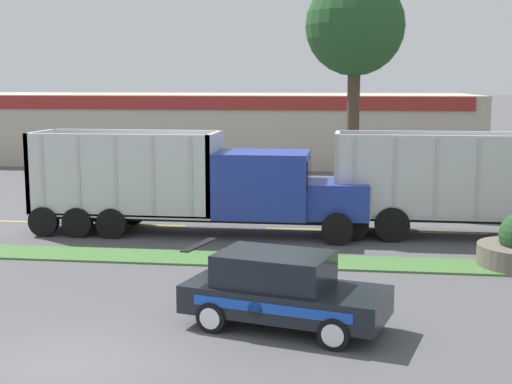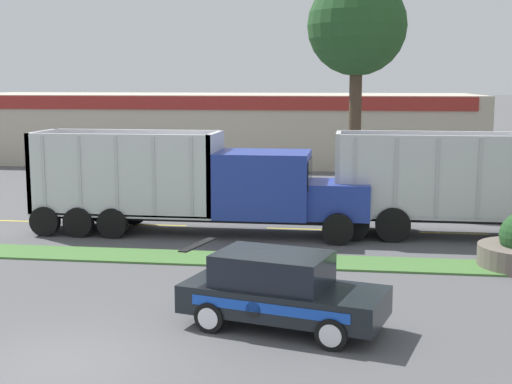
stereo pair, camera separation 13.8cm
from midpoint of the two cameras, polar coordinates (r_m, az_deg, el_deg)
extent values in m
plane|color=#515154|center=(14.13, -15.31, -13.30)|extent=(600.00, 600.00, 0.00)
cube|color=#477538|center=(21.64, -6.78, -5.21)|extent=(120.00, 1.64, 0.06)
cube|color=yellow|center=(28.62, -18.81, -2.23)|extent=(2.40, 0.14, 0.01)
cube|color=yellow|center=(26.69, -8.34, -2.63)|extent=(2.40, 0.14, 0.01)
cube|color=yellow|center=(25.76, 3.31, -2.96)|extent=(2.40, 0.14, 0.01)
cube|color=yellow|center=(25.94, 15.31, -3.18)|extent=(2.40, 0.14, 0.01)
cube|color=black|center=(25.00, -4.63, -1.93)|extent=(11.64, 1.37, 0.18)
cube|color=#23389E|center=(24.33, 6.45, -0.59)|extent=(2.06, 2.04, 1.21)
cube|color=#B7B7BC|center=(24.34, 8.94, -0.64)|extent=(0.06, 1.74, 1.03)
cube|color=#23389E|center=(24.44, 0.35, 0.68)|extent=(3.16, 2.49, 2.20)
cube|color=black|center=(24.25, 4.10, 1.51)|extent=(0.04, 2.11, 0.99)
cylinder|color=silver|center=(23.83, -3.91, 2.19)|extent=(0.14, 0.14, 1.44)
cube|color=silver|center=(25.64, -10.34, -1.44)|extent=(6.42, 2.49, 0.12)
cube|color=silver|center=(24.66, -3.48, 1.55)|extent=(0.16, 2.49, 2.78)
cube|color=silver|center=(26.57, -16.87, 1.71)|extent=(0.16, 2.49, 2.78)
cube|color=silver|center=(24.34, -11.26, 1.30)|extent=(6.42, 0.16, 2.78)
cube|color=silver|center=(26.54, -9.66, 1.95)|extent=(6.42, 0.16, 2.78)
cube|color=#BCBCC1|center=(25.19, -16.88, 1.34)|extent=(0.10, 0.04, 2.64)
cube|color=#BCBCC1|center=(24.69, -14.16, 1.31)|extent=(0.10, 0.04, 2.64)
cube|color=#BCBCC1|center=(24.25, -11.34, 1.27)|extent=(0.10, 0.04, 2.64)
cube|color=#BCBCC1|center=(23.87, -8.42, 1.23)|extent=(0.10, 0.04, 2.64)
cube|color=#BCBCC1|center=(23.55, -5.41, 1.18)|extent=(0.10, 0.04, 2.64)
cylinder|color=black|center=(23.27, 6.36, -2.99)|extent=(1.03, 0.30, 1.03)
cylinder|color=black|center=(25.67, 6.48, -1.88)|extent=(1.03, 0.30, 1.03)
cylinder|color=black|center=(25.50, -16.77, -2.28)|extent=(1.03, 0.30, 1.03)
cylinder|color=black|center=(27.70, -14.70, -1.33)|extent=(1.03, 0.30, 1.03)
cylinder|color=black|center=(25.03, -14.25, -2.38)|extent=(1.03, 0.30, 1.03)
cylinder|color=black|center=(27.27, -12.36, -1.40)|extent=(1.03, 0.30, 1.03)
cylinder|color=black|center=(24.61, -11.64, -2.47)|extent=(1.03, 0.30, 1.03)
cylinder|color=black|center=(26.89, -9.94, -1.47)|extent=(1.03, 0.30, 1.03)
cube|color=silver|center=(25.15, 13.66, -1.59)|extent=(6.61, 2.30, 0.12)
cube|color=silver|center=(24.80, 6.34, 1.64)|extent=(0.16, 2.30, 2.72)
cube|color=silver|center=(23.89, 14.04, 1.16)|extent=(6.61, 0.16, 2.72)
cube|color=silver|center=(26.00, 13.52, 1.78)|extent=(6.61, 0.16, 2.72)
cube|color=#B2B2B7|center=(23.63, 7.69, 1.27)|extent=(0.10, 0.04, 2.58)
cube|color=#B2B2B7|center=(23.68, 10.89, 1.20)|extent=(0.10, 0.04, 2.58)
cube|color=#B2B2B7|center=(23.79, 14.07, 1.13)|extent=(0.10, 0.04, 2.58)
cube|color=#B2B2B7|center=(23.98, 17.21, 1.06)|extent=(0.10, 0.04, 2.58)
cylinder|color=black|center=(23.93, 7.46, -2.52)|extent=(1.16, 0.30, 1.16)
cylinder|color=black|center=(26.16, 7.48, -1.56)|extent=(1.16, 0.30, 1.16)
cylinder|color=black|center=(23.97, 10.67, -2.58)|extent=(1.16, 0.30, 1.16)
cylinder|color=black|center=(26.19, 10.41, -1.61)|extent=(1.16, 0.30, 1.16)
cube|color=black|center=(15.45, 2.11, -8.56)|extent=(4.63, 2.86, 0.60)
cube|color=black|center=(15.36, 1.21, -6.22)|extent=(2.70, 2.15, 0.65)
cube|color=black|center=(15.28, 1.21, -4.97)|extent=(2.70, 2.15, 0.04)
cube|color=black|center=(15.98, -4.82, -4.23)|extent=(0.57, 1.46, 0.03)
cube|color=blue|center=(14.61, 0.84, -9.34)|extent=(3.34, 0.89, 0.21)
cylinder|color=black|center=(14.75, -0.34, -9.41)|extent=(0.32, 0.09, 0.33)
cylinder|color=black|center=(14.37, 5.98, -11.24)|extent=(0.69, 0.36, 0.66)
cylinder|color=silver|center=(14.27, 5.86, -11.37)|extent=(0.45, 0.13, 0.46)
cylinder|color=black|center=(15.96, 7.76, -9.21)|extent=(0.69, 0.36, 0.66)
cylinder|color=silver|center=(16.05, 7.86, -9.10)|extent=(0.45, 0.13, 0.46)
cylinder|color=black|center=(15.29, -3.83, -9.96)|extent=(0.69, 0.36, 0.66)
cylinder|color=silver|center=(15.20, -4.01, -10.08)|extent=(0.45, 0.13, 0.46)
cylinder|color=black|center=(16.79, -1.19, -8.22)|extent=(0.69, 0.36, 0.66)
cylinder|color=silver|center=(16.88, -1.04, -8.12)|extent=(0.45, 0.13, 0.46)
cube|color=#BCB29E|center=(49.09, -3.82, 5.24)|extent=(35.00, 12.00, 4.46)
cube|color=maroon|center=(43.10, -5.43, 7.10)|extent=(33.25, 0.10, 0.80)
cylinder|color=#473828|center=(32.27, 7.64, 5.16)|extent=(0.56, 0.56, 6.49)
sphere|color=#234C23|center=(32.30, 7.80, 13.06)|extent=(4.37, 4.37, 4.37)
camera|label=1|loc=(0.07, -90.19, -0.03)|focal=50.00mm
camera|label=2|loc=(0.07, 89.81, 0.03)|focal=50.00mm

